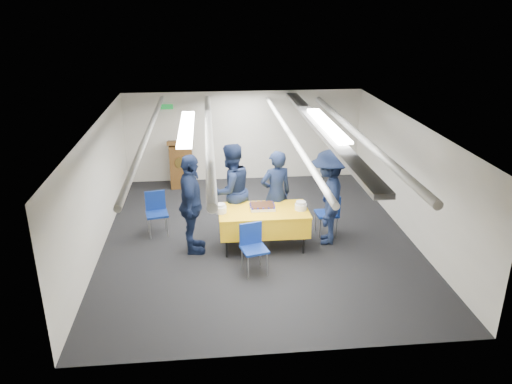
# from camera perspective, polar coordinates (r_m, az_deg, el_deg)

# --- Properties ---
(ground) EXTENTS (7.00, 7.00, 0.00)m
(ground) POSITION_cam_1_polar(r_m,az_deg,el_deg) (10.01, 0.20, -5.18)
(ground) COLOR black
(ground) RESTS_ON ground
(room_shell) EXTENTS (6.00, 7.00, 2.30)m
(room_shell) POSITION_cam_1_polar(r_m,az_deg,el_deg) (9.73, 0.51, 5.51)
(room_shell) COLOR silver
(room_shell) RESTS_ON ground
(serving_table) EXTENTS (1.67, 0.91, 0.77)m
(serving_table) POSITION_cam_1_polar(r_m,az_deg,el_deg) (9.40, 0.86, -3.24)
(serving_table) COLOR black
(serving_table) RESTS_ON ground
(sheet_cake) EXTENTS (0.48, 0.37, 0.09)m
(sheet_cake) POSITION_cam_1_polar(r_m,az_deg,el_deg) (9.36, 0.72, -1.65)
(sheet_cake) COLOR white
(sheet_cake) RESTS_ON serving_table
(plate_stack_left) EXTENTS (0.21, 0.21, 0.18)m
(plate_stack_left) POSITION_cam_1_polar(r_m,az_deg,el_deg) (9.18, -4.03, -1.91)
(plate_stack_left) COLOR white
(plate_stack_left) RESTS_ON serving_table
(plate_stack_right) EXTENTS (0.23, 0.23, 0.16)m
(plate_stack_right) POSITION_cam_1_polar(r_m,az_deg,el_deg) (9.33, 5.14, -1.59)
(plate_stack_right) COLOR white
(plate_stack_right) RESTS_ON serving_table
(podium) EXTENTS (0.62, 0.53, 1.25)m
(podium) POSITION_cam_1_polar(r_m,az_deg,el_deg) (12.57, -8.53, 3.27)
(podium) COLOR brown
(podium) RESTS_ON ground
(chair_near) EXTENTS (0.51, 0.51, 0.87)m
(chair_near) POSITION_cam_1_polar(r_m,az_deg,el_deg) (8.61, -0.39, -5.86)
(chair_near) COLOR gray
(chair_near) RESTS_ON ground
(chair_right) EXTENTS (0.44, 0.44, 0.87)m
(chair_right) POSITION_cam_1_polar(r_m,az_deg,el_deg) (10.04, 8.57, -2.00)
(chair_right) COLOR gray
(chair_right) RESTS_ON ground
(chair_left) EXTENTS (0.49, 0.49, 0.87)m
(chair_left) POSITION_cam_1_polar(r_m,az_deg,el_deg) (10.17, -11.33, -1.87)
(chair_left) COLOR gray
(chair_left) RESTS_ON ground
(sailor_a) EXTENTS (0.73, 0.58, 1.76)m
(sailor_a) POSITION_cam_1_polar(r_m,az_deg,el_deg) (9.76, 2.28, -0.22)
(sailor_a) COLOR black
(sailor_a) RESTS_ON ground
(sailor_b) EXTENTS (1.16, 1.09, 1.89)m
(sailor_b) POSITION_cam_1_polar(r_m,az_deg,el_deg) (9.77, -2.90, 0.17)
(sailor_b) COLOR black
(sailor_b) RESTS_ON ground
(sailor_c) EXTENTS (0.48, 1.12, 1.89)m
(sailor_c) POSITION_cam_1_polar(r_m,az_deg,el_deg) (9.17, -7.41, -1.43)
(sailor_c) COLOR black
(sailor_c) RESTS_ON ground
(sailor_d) EXTENTS (0.94, 1.32, 1.85)m
(sailor_d) POSITION_cam_1_polar(r_m,az_deg,el_deg) (9.57, 8.23, -0.63)
(sailor_d) COLOR black
(sailor_d) RESTS_ON ground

